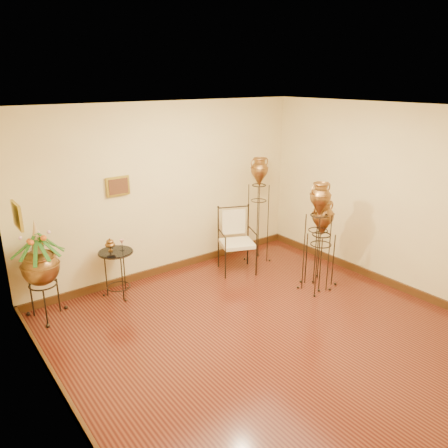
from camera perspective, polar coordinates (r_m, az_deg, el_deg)
ground at (r=5.80m, az=5.87°, el=-14.20°), size 5.00×5.00×0.00m
room_shell at (r=5.08m, az=6.40°, el=2.48°), size 5.02×5.02×2.81m
amphora_tall at (r=7.59m, az=4.51°, el=1.92°), size 0.48×0.48×1.88m
amphora_mid at (r=6.67m, az=12.11°, el=-1.67°), size 0.43×0.43×1.72m
amphora_short at (r=6.93m, az=12.54°, el=-2.47°), size 0.46×0.46×1.39m
planter_urn at (r=6.27m, az=-22.91°, el=-4.78°), size 1.01×1.01×1.43m
armchair at (r=7.28m, az=1.73°, el=-2.23°), size 0.78×0.76×1.08m
side_table at (r=6.72m, az=-13.76°, el=-6.19°), size 0.58×0.58×0.91m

